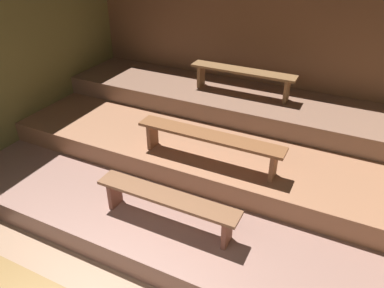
{
  "coord_description": "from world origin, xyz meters",
  "views": [
    {
      "loc": [
        1.64,
        -0.63,
        3.17
      ],
      "look_at": [
        -0.22,
        3.15,
        0.63
      ],
      "focal_mm": 34.75,
      "sensor_mm": 36.0,
      "label": 1
    }
  ],
  "objects_px": {
    "bench_middle_center": "(209,140)",
    "bench_upper_center": "(243,75)",
    "bench_floor_left": "(3,277)",
    "bench_lower_center": "(167,201)"
  },
  "relations": [
    {
      "from": "bench_middle_center",
      "to": "bench_upper_center",
      "type": "distance_m",
      "value": 1.6
    },
    {
      "from": "bench_middle_center",
      "to": "bench_upper_center",
      "type": "relative_size",
      "value": 1.15
    },
    {
      "from": "bench_floor_left",
      "to": "bench_middle_center",
      "type": "bearing_deg",
      "value": 64.26
    },
    {
      "from": "bench_floor_left",
      "to": "bench_lower_center",
      "type": "relative_size",
      "value": 0.94
    },
    {
      "from": "bench_floor_left",
      "to": "bench_lower_center",
      "type": "xyz_separation_m",
      "value": [
        1.02,
        1.34,
        0.29
      ]
    },
    {
      "from": "bench_upper_center",
      "to": "bench_middle_center",
      "type": "bearing_deg",
      "value": -84.57
    },
    {
      "from": "bench_floor_left",
      "to": "bench_upper_center",
      "type": "height_order",
      "value": "bench_upper_center"
    },
    {
      "from": "bench_lower_center",
      "to": "bench_middle_center",
      "type": "bearing_deg",
      "value": 85.51
    },
    {
      "from": "bench_lower_center",
      "to": "bench_middle_center",
      "type": "distance_m",
      "value": 0.98
    },
    {
      "from": "bench_lower_center",
      "to": "bench_upper_center",
      "type": "distance_m",
      "value": 2.56
    }
  ]
}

